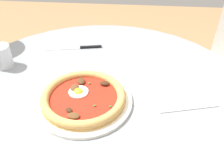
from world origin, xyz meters
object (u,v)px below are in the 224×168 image
at_px(pizza_on_plate, 83,98).
at_px(fork_utensil, 189,108).
at_px(water_glass, 2,57).
at_px(dining_table, 100,124).
at_px(steak_knife, 82,47).

relative_size(pizza_on_plate, fork_utensil, 1.66).
xyz_separation_m(pizza_on_plate, water_glass, (-0.33, 0.17, 0.02)).
xyz_separation_m(dining_table, steak_knife, (-0.11, 0.28, 0.15)).
bearing_deg(water_glass, fork_utensil, -14.88).
distance_m(water_glass, fork_utensil, 0.66).
height_order(pizza_on_plate, water_glass, water_glass).
bearing_deg(fork_utensil, steak_knife, 139.23).
bearing_deg(fork_utensil, pizza_on_plate, 179.82).
bearing_deg(pizza_on_plate, water_glass, 152.65).
height_order(steak_knife, fork_utensil, steak_knife).
xyz_separation_m(pizza_on_plate, steak_knife, (-0.07, 0.33, -0.01)).
height_order(dining_table, steak_knife, steak_knife).
distance_m(steak_knife, fork_utensil, 0.50).
xyz_separation_m(dining_table, pizza_on_plate, (-0.04, -0.05, 0.16)).
bearing_deg(steak_knife, pizza_on_plate, -78.39).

